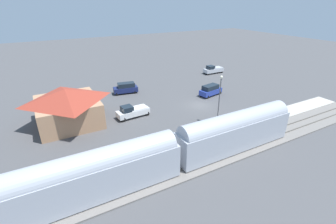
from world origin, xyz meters
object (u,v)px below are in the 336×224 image
object	(u,v)px
passenger_train	(99,172)
pickup_white	(132,111)
pedestrian_waiting_far	(260,113)
suv_navy	(126,88)
station_building	(68,106)
pedestrian_on_platform	(218,129)
suv_blue	(211,90)
light_pole_near_platform	(220,94)
pickup_silver	(213,69)

from	to	relation	value
passenger_train	pickup_white	bearing A→B (deg)	-30.97
pedestrian_waiting_far	suv_navy	xyz separation A→B (m)	(22.31, 14.65, -0.13)
passenger_train	station_building	bearing A→B (deg)	0.69
station_building	suv_navy	bearing A→B (deg)	-54.96
station_building	pedestrian_on_platform	distance (m)	22.86
passenger_train	suv_navy	distance (m)	29.35
pedestrian_waiting_far	suv_blue	distance (m)	12.79
pedestrian_waiting_far	light_pole_near_platform	distance (m)	7.97
pedestrian_on_platform	pickup_white	distance (m)	14.37
pickup_silver	light_pole_near_platform	world-z (taller)	light_pole_near_platform
passenger_train	pedestrian_waiting_far	distance (m)	27.19
pickup_silver	suv_navy	world-z (taller)	suv_navy
passenger_train	pedestrian_waiting_far	bearing A→B (deg)	-80.76
passenger_train	pickup_white	world-z (taller)	passenger_train
pickup_silver	pedestrian_waiting_far	bearing A→B (deg)	157.13
pedestrian_on_platform	suv_navy	bearing A→B (deg)	12.78
pedestrian_on_platform	pickup_silver	size ratio (longest dim) A/B	0.32
passenger_train	pickup_white	distance (m)	17.96
pickup_white	light_pole_near_platform	distance (m)	14.38
suv_blue	suv_navy	xyz separation A→B (m)	(9.52, 14.63, 0.00)
passenger_train	suv_blue	world-z (taller)	passenger_train
suv_blue	pickup_silver	size ratio (longest dim) A/B	0.96
pedestrian_on_platform	pickup_silver	bearing A→B (deg)	-37.38
suv_navy	pickup_silver	bearing A→B (deg)	-82.64
suv_blue	station_building	bearing A→B (deg)	88.20
pedestrian_waiting_far	suv_navy	world-z (taller)	suv_navy
suv_blue	light_pole_near_platform	distance (m)	12.86
station_building	suv_navy	distance (m)	15.21
passenger_train	pedestrian_on_platform	world-z (taller)	passenger_train
station_building	suv_blue	size ratio (longest dim) A/B	1.97
pedestrian_waiting_far	suv_blue	bearing A→B (deg)	0.06
pedestrian_waiting_far	pickup_white	distance (m)	20.73
pickup_white	light_pole_near_platform	size ratio (longest dim) A/B	0.71
passenger_train	pickup_silver	size ratio (longest dim) A/B	9.36
pedestrian_waiting_far	light_pole_near_platform	xyz separation A→B (m)	(2.44, 6.68, 3.60)
station_building	passenger_train	bearing A→B (deg)	-179.31
pickup_white	light_pole_near_platform	world-z (taller)	light_pole_near_platform
passenger_train	pickup_silver	world-z (taller)	passenger_train
pickup_white	suv_navy	bearing A→B (deg)	-14.58
station_building	pedestrian_waiting_far	distance (m)	30.30
pedestrian_waiting_far	suv_blue	size ratio (longest dim) A/B	0.33
station_building	pickup_silver	distance (m)	39.70
pickup_white	pickup_silver	bearing A→B (deg)	-62.74
pickup_silver	suv_blue	bearing A→B (deg)	139.82
pickup_white	suv_navy	world-z (taller)	suv_navy
pedestrian_on_platform	pickup_white	xyz separation A→B (m)	(11.80, 8.20, -0.25)
passenger_train	pedestrian_waiting_far	world-z (taller)	passenger_train
pickup_white	suv_navy	distance (m)	11.72
light_pole_near_platform	station_building	bearing A→B (deg)	61.15
station_building	pedestrian_on_platform	xyz separation A→B (m)	(-14.48, -17.61, -1.66)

